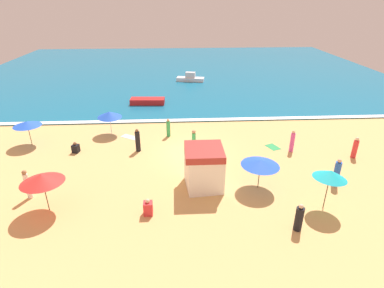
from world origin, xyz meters
The scene contains 23 objects.
ground_plane centered at (0.00, 0.00, 0.00)m, with size 60.00×60.00×0.00m, color #E5B26B.
ocean_water centered at (0.00, 28.00, 0.05)m, with size 60.00×44.00×0.10m, color #146B93.
wave_breaker_foam centered at (0.00, 6.30, 0.10)m, with size 57.00×0.70×0.01m, color white.
lifeguard_cabana centered at (0.62, -4.62, 1.30)m, with size 2.27×2.42×2.55m.
beach_umbrella_0 centered at (6.98, -7.14, 2.12)m, with size 2.50×2.50×2.42m.
beach_umbrella_1 centered at (3.90, -4.96, 1.71)m, with size 2.43×2.42×1.91m.
beach_umbrella_2 centered at (-12.24, 1.95, 1.75)m, with size 2.58×2.58×1.94m.
beach_umbrella_3 centered at (-6.39, 3.69, 1.73)m, with size 2.74×2.74×2.02m.
beach_umbrella_4 centered at (-7.95, -6.50, 2.01)m, with size 2.72×2.74×2.30m.
beachgoer_0 centered at (-1.60, 2.95, 0.73)m, with size 0.45×0.45×1.54m.
beachgoer_1 centered at (8.69, -4.90, 0.82)m, with size 0.38×0.38×1.77m.
beachgoer_2 centered at (-8.42, 0.43, 0.34)m, with size 0.55×0.55×0.82m.
beachgoer_3 centered at (-3.82, 0.39, 0.83)m, with size 0.45×0.45×1.77m.
beachgoer_4 centered at (0.32, 0.14, 0.85)m, with size 0.30×0.30×1.70m.
beachgoer_5 centered at (11.70, -1.51, 0.74)m, with size 0.50×0.50×1.58m.
beachgoer_6 centered at (-2.55, -7.14, 0.41)m, with size 0.48×0.48×0.97m.
beachgoer_7 centered at (4.92, -8.77, 0.69)m, with size 0.56×0.56×1.52m.
beachgoer_8 centered at (7.57, -0.32, 0.79)m, with size 0.42×0.42×1.68m.
beachgoer_9 centered at (-9.44, -5.26, 0.89)m, with size 0.39×0.39×1.81m.
beach_towel_0 centered at (-4.75, 2.94, 0.01)m, with size 1.65×1.36×0.01m.
beach_towel_1 centered at (6.43, 0.44, 0.01)m, with size 1.13×1.33×0.01m.
small_boat_0 centered at (-3.92, 11.33, 0.39)m, with size 3.64×1.49×0.58m.
small_boat_1 centered at (1.13, 20.76, 0.49)m, with size 3.81×1.92×1.20m.
Camera 1 is at (-0.98, -20.50, 10.50)m, focal length 28.96 mm.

